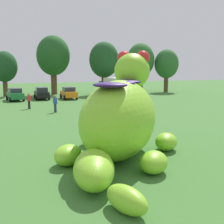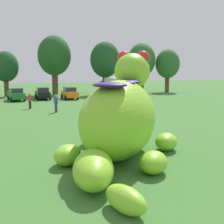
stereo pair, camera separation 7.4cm
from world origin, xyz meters
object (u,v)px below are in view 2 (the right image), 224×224
at_px(spectator_wandering, 56,104).
at_px(spectator_by_cars, 142,100).
at_px(box_truck, 115,87).
at_px(spectator_near_inflatable, 121,102).
at_px(car_green, 16,94).
at_px(giant_inflatable_creature, 120,118).
at_px(car_orange, 70,93).
at_px(spectator_far_side, 117,113).
at_px(car_black, 43,93).
at_px(spectator_mid_field, 30,101).

bearing_deg(spectator_wandering, spectator_by_cars, 2.34).
distance_m(box_truck, spectator_near_inflatable, 14.66).
height_order(car_green, box_truck, box_truck).
bearing_deg(giant_inflatable_creature, spectator_wandering, 90.17).
height_order(car_orange, spectator_far_side, car_orange).
height_order(box_truck, spectator_near_inflatable, box_truck).
bearing_deg(car_green, spectator_far_side, -73.42).
height_order(car_orange, box_truck, box_truck).
relative_size(box_truck, spectator_near_inflatable, 3.83).
bearing_deg(car_black, spectator_wandering, -92.81).
distance_m(spectator_near_inflatable, spectator_far_side, 7.81).
relative_size(car_orange, spectator_far_side, 2.40).
height_order(car_green, spectator_by_cars, car_green).
relative_size(car_green, spectator_near_inflatable, 2.49).
bearing_deg(spectator_by_cars, box_truck, 82.21).
height_order(giant_inflatable_creature, car_orange, giant_inflatable_creature).
xyz_separation_m(box_truck, spectator_near_inflatable, (-4.90, -13.80, -0.75)).
bearing_deg(car_orange, box_truck, 2.36).
distance_m(spectator_mid_field, spectator_by_cars, 12.38).
bearing_deg(car_orange, spectator_far_side, -93.09).
bearing_deg(spectator_near_inflatable, car_green, 124.74).
height_order(giant_inflatable_creature, spectator_near_inflatable, giant_inflatable_creature).
distance_m(giant_inflatable_creature, car_green, 29.24).
relative_size(spectator_near_inflatable, spectator_wandering, 1.00).
distance_m(car_orange, box_truck, 7.21).
relative_size(giant_inflatable_creature, car_green, 2.35).
height_order(giant_inflatable_creature, car_green, giant_inflatable_creature).
relative_size(spectator_by_cars, spectator_far_side, 1.00).
xyz_separation_m(giant_inflatable_creature, spectator_wandering, (-0.05, 16.19, -1.09)).
relative_size(spectator_mid_field, spectator_far_side, 1.00).
height_order(giant_inflatable_creature, spectator_wandering, giant_inflatable_creature).
xyz_separation_m(giant_inflatable_creature, car_black, (0.61, 29.65, -1.09)).
relative_size(spectator_near_inflatable, spectator_by_cars, 1.00).
xyz_separation_m(spectator_near_inflatable, spectator_wandering, (-6.62, 0.96, 0.00)).
bearing_deg(spectator_mid_field, spectator_by_cars, -15.27).
bearing_deg(car_orange, car_black, 165.97).
bearing_deg(giant_inflatable_creature, spectator_near_inflatable, 66.65).
relative_size(spectator_mid_field, spectator_by_cars, 1.00).
xyz_separation_m(spectator_by_cars, spectator_wandering, (-9.81, -0.40, 0.00)).
height_order(car_orange, spectator_mid_field, car_orange).
bearing_deg(spectator_far_side, car_black, 96.86).
relative_size(giant_inflatable_creature, spectator_near_inflatable, 5.85).
height_order(car_black, spectator_near_inflatable, car_black).
relative_size(car_orange, spectator_mid_field, 2.40).
height_order(spectator_near_inflatable, spectator_by_cars, same).
bearing_deg(giant_inflatable_creature, car_black, 88.81).
bearing_deg(car_orange, spectator_mid_field, -126.12).
distance_m(giant_inflatable_creature, spectator_mid_field, 20.00).
height_order(box_truck, spectator_by_cars, box_truck).
distance_m(spectator_by_cars, spectator_wandering, 9.82).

